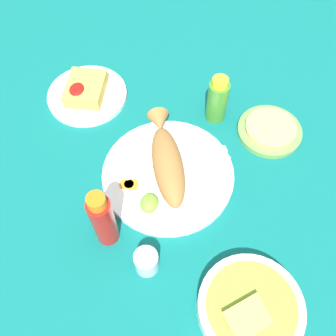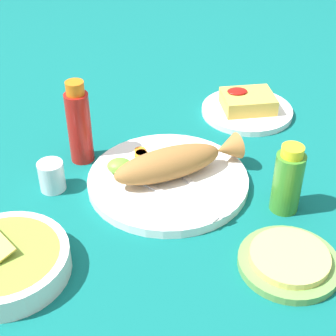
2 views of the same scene
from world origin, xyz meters
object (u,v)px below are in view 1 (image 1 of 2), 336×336
Objects in this scene: fried_fish at (167,159)px; salt_cup at (146,262)px; tortilla_plate at (269,131)px; hot_sauce_bottle_red at (103,220)px; side_plate_fries at (87,95)px; fork_far at (202,172)px; main_plate at (168,175)px; fork_near at (195,156)px; guacamole_bowl at (250,308)px; hot_sauce_bottle_green at (217,100)px.

fried_fish is 0.24m from salt_cup.
fried_fish is 0.29m from tortilla_plate.
hot_sauce_bottle_red reaches higher than tortilla_plate.
side_plate_fries is at bearing -97.65° from tortilla_plate.
fork_far is 0.22m from tortilla_plate.
fork_near reaches higher than main_plate.
fork_far is 0.25m from salt_cup.
guacamole_bowl reaches higher than main_plate.
main_plate is at bearing 0.00° from fried_fish.
fried_fish is (-0.02, -0.00, 0.04)m from main_plate.
fork_near is 0.05m from fork_far.
side_plate_fries is (-0.44, -0.23, -0.02)m from salt_cup.
fork_far is at bearing 56.63° from side_plate_fries.
salt_cup reaches higher than main_plate.
main_plate is 1.74× the size of fork_near.
fried_fish is 1.64× the size of tortilla_plate.
hot_sauce_bottle_red is (0.18, -0.11, 0.03)m from fried_fish.
salt_cup reaches higher than fork_near.
fork_near is at bearing -158.65° from guacamole_bowl.
fried_fish reaches higher than side_plate_fries.
hot_sauce_bottle_red is at bearing -111.85° from guacamole_bowl.
hot_sauce_bottle_red is at bearing -121.57° from salt_cup.
fork_far is at bearing 96.97° from main_plate.
guacamole_bowl is (0.28, 0.19, 0.01)m from main_plate.
fried_fish is at bearing 149.43° from hot_sauce_bottle_red.
main_plate is 0.04m from fried_fish.
main_plate is at bearing -160.91° from fork_near.
guacamole_bowl is at bearing -111.42° from fork_far.
fork_near is 0.83× the size of side_plate_fries.
fork_near reaches higher than tortilla_plate.
main_plate is 2.10× the size of fork_far.
salt_cup is 0.29× the size of guacamole_bowl.
fork_near is 0.35m from side_plate_fries.
fried_fish is at bearing 133.18° from fork_far.
hot_sauce_bottle_green reaches higher than fork_far.
guacamole_bowl is (0.29, 0.11, 0.00)m from fork_far.
side_plate_fries is at bearing -139.27° from guacamole_bowl.
fork_far is 1.10× the size of hot_sauce_bottle_green.
main_plate is 0.21m from hot_sauce_bottle_red.
guacamole_bowl is at bearing 33.91° from main_plate.
tortilla_plate is (-0.16, 0.24, -0.00)m from main_plate.
tortilla_plate is at bearing 82.35° from side_plate_fries.
side_plate_fries is (-0.21, -0.24, -0.04)m from fried_fish.
fork_far is (-0.01, 0.08, 0.01)m from main_plate.
salt_cup is at bearing 58.43° from hot_sauce_bottle_red.
tortilla_plate is at bearing 74.56° from hot_sauce_bottle_green.
tortilla_plate is (-0.15, 0.16, -0.01)m from fork_far.
salt_cup is (0.42, -0.12, -0.04)m from hot_sauce_bottle_green.
main_plate is 0.23m from hot_sauce_bottle_green.
fork_near and fork_far have the same top height.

